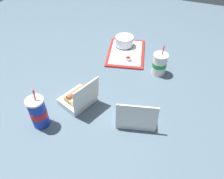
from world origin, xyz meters
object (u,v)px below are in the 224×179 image
plastic_fork (117,57)px  soda_cup_back (159,64)px  food_tray (126,53)px  soda_cup_right (38,112)px  clamshell_hotdog_center (136,116)px  ketchup_cup (128,59)px  cake_container (124,42)px  clamshell_hotdog_back (78,98)px

plastic_fork → soda_cup_back: size_ratio=0.55×
food_tray → soda_cup_right: bearing=165.8°
plastic_fork → clamshell_hotdog_center: size_ratio=0.49×
plastic_fork → soda_cup_right: size_ratio=0.47×
ketchup_cup → cake_container: bearing=27.1°
plastic_fork → cake_container: bearing=-17.4°
soda_cup_right → soda_cup_back: bearing=-36.2°
food_tray → soda_cup_right: 0.80m
food_tray → ketchup_cup: size_ratio=10.51×
plastic_fork → clamshell_hotdog_center: clamshell_hotdog_center is taller
food_tray → clamshell_hotdog_center: (-0.58, -0.25, 0.03)m
clamshell_hotdog_center → soda_cup_right: 0.49m
clamshell_hotdog_back → clamshell_hotdog_center: clamshell_hotdog_back is taller
cake_container → ketchup_cup: cake_container is taller
clamshell_hotdog_back → soda_cup_back: soda_cup_back is taller
plastic_fork → clamshell_hotdog_center: (-0.49, -0.29, 0.03)m
clamshell_hotdog_back → soda_cup_right: size_ratio=0.94×
food_tray → cake_container: cake_container is taller
cake_container → soda_cup_right: 0.86m
food_tray → clamshell_hotdog_back: 0.58m
ketchup_cup → plastic_fork: size_ratio=0.36×
clamshell_hotdog_center → soda_cup_back: size_ratio=1.12×
soda_cup_back → soda_cup_right: 0.79m
food_tray → clamshell_hotdog_back: clamshell_hotdog_back is taller
soda_cup_right → cake_container: bearing=-10.4°
cake_container → soda_cup_back: size_ratio=0.68×
ketchup_cup → food_tray: bearing=26.0°
plastic_fork → soda_cup_right: bearing=148.8°
cake_container → plastic_fork: bearing=-179.2°
cake_container → soda_cup_right: size_ratio=0.58×
food_tray → soda_cup_right: (-0.77, 0.20, 0.08)m
clamshell_hotdog_center → soda_cup_right: bearing=113.1°
ketchup_cup → soda_cup_right: soda_cup_right is taller
food_tray → soda_cup_back: size_ratio=2.09×
cake_container → food_tray: bearing=-151.6°
clamshell_hotdog_center → soda_cup_back: 0.45m
food_tray → plastic_fork: size_ratio=3.82×
food_tray → clamshell_hotdog_back: bearing=171.5°
clamshell_hotdog_back → cake_container: bearing=-4.0°
cake_container → clamshell_hotdog_back: clamshell_hotdog_back is taller
clamshell_hotdog_back → soda_cup_right: bearing=151.1°
food_tray → soda_cup_right: size_ratio=1.80×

